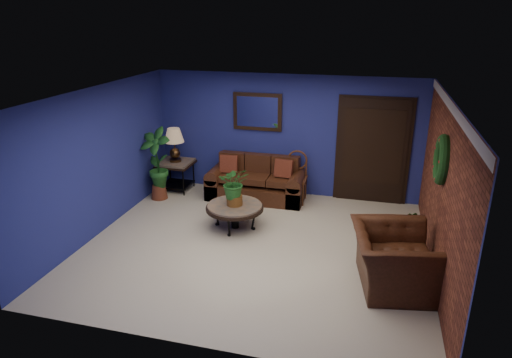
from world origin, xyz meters
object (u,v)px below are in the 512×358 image
(armchair, at_px, (393,259))
(coffee_table, at_px, (235,208))
(end_table, at_px, (176,168))
(side_chair, at_px, (296,173))
(table_lamp, at_px, (174,141))
(sofa, at_px, (257,184))

(armchair, bearing_deg, coffee_table, 55.61)
(end_table, xyz_separation_m, side_chair, (2.60, 0.08, 0.09))
(table_lamp, height_order, armchair, table_lamp)
(coffee_table, xyz_separation_m, end_table, (-1.77, 1.47, 0.11))
(side_chair, xyz_separation_m, armchair, (1.85, -2.74, -0.17))
(end_table, distance_m, side_chair, 2.60)
(table_lamp, bearing_deg, side_chair, 1.68)
(coffee_table, distance_m, end_table, 2.30)
(coffee_table, distance_m, side_chair, 1.76)
(sofa, xyz_separation_m, table_lamp, (-1.79, -0.02, 0.80))
(armchair, bearing_deg, side_chair, 23.81)
(table_lamp, bearing_deg, sofa, 0.78)
(end_table, distance_m, table_lamp, 0.60)
(coffee_table, xyz_separation_m, side_chair, (0.82, 1.54, 0.20))
(coffee_table, height_order, side_chair, side_chair)
(end_table, xyz_separation_m, armchair, (4.45, -2.66, -0.09))
(sofa, bearing_deg, table_lamp, -179.22)
(table_lamp, distance_m, side_chair, 2.65)
(sofa, distance_m, coffee_table, 1.49)
(side_chair, bearing_deg, end_table, -179.55)
(table_lamp, bearing_deg, end_table, 135.00)
(coffee_table, distance_m, table_lamp, 2.41)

